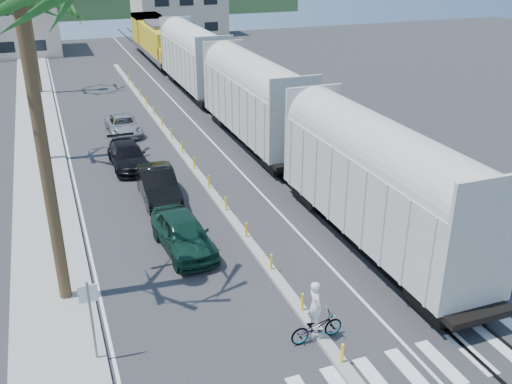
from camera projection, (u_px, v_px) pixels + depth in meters
ground at (327, 347)px, 19.15m from camera, size 140.00×140.00×0.00m
sidewalk at (39, 145)px, 37.75m from camera, size 3.00×90.00×0.15m
rails at (220, 114)px, 44.70m from camera, size 1.56×100.00×0.06m
median at (183, 154)px, 36.18m from camera, size 0.45×60.00×0.85m
lane_markings at (135, 135)px, 39.83m from camera, size 9.42×90.00×0.01m
freight_train at (227, 83)px, 41.90m from camera, size 3.00×60.94×5.85m
street_sign at (91, 311)px, 17.70m from camera, size 0.60×0.08×3.00m
buildings at (41, 6)px, 76.59m from camera, size 38.00×27.00×10.00m
car_lead at (183, 233)px, 24.80m from camera, size 2.72×5.14×1.65m
car_second at (158, 184)px, 29.77m from camera, size 1.98×5.09×1.65m
car_third at (128, 156)px, 34.05m from camera, size 2.12×4.92×1.41m
car_rear at (123, 125)px, 39.94m from camera, size 2.23×4.60×1.26m
cyclist at (316, 321)px, 19.20m from camera, size 0.87×1.99×2.32m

